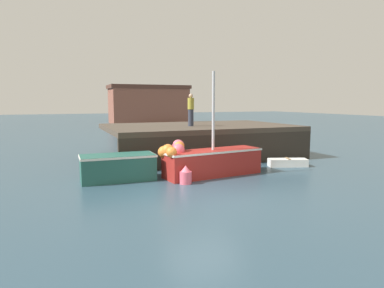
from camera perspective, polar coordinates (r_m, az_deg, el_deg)
ground at (r=11.66m, az=1.94°, el=-8.35°), size 120.00×160.00×0.10m
pier at (r=18.83m, az=1.78°, el=2.09°), size 10.17×6.50×1.74m
fishing_boat_near_left at (r=13.67m, az=-12.18°, el=-3.68°), size 2.87×1.36×1.01m
fishing_boat_near_right at (r=14.17m, az=2.87°, el=-2.71°), size 4.46×1.76×4.26m
rowboat at (r=16.86m, az=15.58°, el=-2.99°), size 1.90×1.18×0.40m
dockworker at (r=18.40m, az=-0.20°, el=5.68°), size 0.34×0.34×1.72m
warehouse at (r=49.52m, az=-7.16°, el=6.57°), size 11.13×4.91×5.32m
mooring_buoy_foreground at (r=12.84m, az=-1.07°, el=-5.23°), size 0.45×0.45×0.69m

